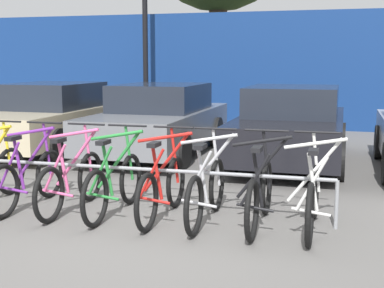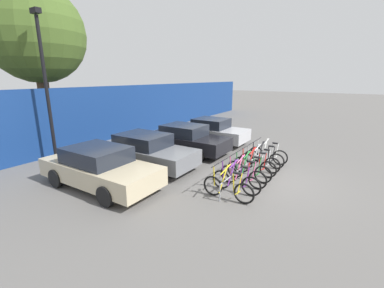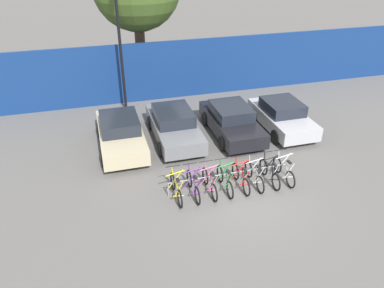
{
  "view_description": "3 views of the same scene",
  "coord_description": "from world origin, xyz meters",
  "px_view_note": "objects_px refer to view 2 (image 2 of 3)",
  "views": [
    {
      "loc": [
        2.07,
        -5.29,
        1.85
      ],
      "look_at": [
        0.14,
        1.51,
        0.75
      ],
      "focal_mm": 50.0,
      "sensor_mm": 36.0,
      "label": 1
    },
    {
      "loc": [
        -9.09,
        -2.45,
        3.68
      ],
      "look_at": [
        -1.16,
        2.6,
        1.22
      ],
      "focal_mm": 24.0,
      "sensor_mm": 36.0,
      "label": 2
    },
    {
      "loc": [
        -4.7,
        -9.79,
        8.23
      ],
      "look_at": [
        -1.36,
        2.07,
        1.17
      ],
      "focal_mm": 35.0,
      "sensor_mm": 36.0,
      "label": 3
    }
  ],
  "objects_px": {
    "car_black": "(186,139)",
    "tree_behind_hoarding": "(36,35)",
    "bike_rack": "(248,165)",
    "bicycle_pink": "(243,176)",
    "car_silver": "(212,131)",
    "lamp_post": "(46,82)",
    "bicycle_black": "(264,158)",
    "bicycle_white": "(268,155)",
    "bicycle_green": "(249,171)",
    "bicycle_purple": "(236,181)",
    "bicycle_silver": "(259,162)",
    "bicycle_yellow": "(228,188)",
    "car_grey": "(145,151)",
    "bicycle_red": "(255,166)",
    "car_beige": "(100,167)"
  },
  "relations": [
    {
      "from": "car_black",
      "to": "tree_behind_hoarding",
      "type": "bearing_deg",
      "value": 113.57
    },
    {
      "from": "bike_rack",
      "to": "tree_behind_hoarding",
      "type": "bearing_deg",
      "value": 98.1
    },
    {
      "from": "bicycle_pink",
      "to": "car_silver",
      "type": "bearing_deg",
      "value": 41.82
    },
    {
      "from": "bike_rack",
      "to": "lamp_post",
      "type": "height_order",
      "value": "lamp_post"
    },
    {
      "from": "bicycle_black",
      "to": "bicycle_white",
      "type": "height_order",
      "value": "same"
    },
    {
      "from": "bicycle_green",
      "to": "bicycle_purple",
      "type": "bearing_deg",
      "value": 179.69
    },
    {
      "from": "bicycle_green",
      "to": "car_silver",
      "type": "height_order",
      "value": "car_silver"
    },
    {
      "from": "bicycle_silver",
      "to": "bicycle_white",
      "type": "bearing_deg",
      "value": 0.24
    },
    {
      "from": "car_black",
      "to": "bicycle_yellow",
      "type": "bearing_deg",
      "value": -131.98
    },
    {
      "from": "bicycle_yellow",
      "to": "bicycle_green",
      "type": "distance_m",
      "value": 1.81
    },
    {
      "from": "bike_rack",
      "to": "bicycle_yellow",
      "type": "relative_size",
      "value": 2.75
    },
    {
      "from": "bike_rack",
      "to": "car_silver",
      "type": "bearing_deg",
      "value": 42.63
    },
    {
      "from": "bicycle_white",
      "to": "car_silver",
      "type": "bearing_deg",
      "value": 67.77
    },
    {
      "from": "bicycle_pink",
      "to": "tree_behind_hoarding",
      "type": "xyz_separation_m",
      "value": [
        -0.66,
        10.77,
        5.3
      ]
    },
    {
      "from": "bicycle_white",
      "to": "bicycle_silver",
      "type": "bearing_deg",
      "value": -176.15
    },
    {
      "from": "bicycle_pink",
      "to": "car_silver",
      "type": "height_order",
      "value": "car_silver"
    },
    {
      "from": "car_grey",
      "to": "car_silver",
      "type": "height_order",
      "value": "same"
    },
    {
      "from": "bicycle_white",
      "to": "bicycle_red",
      "type": "bearing_deg",
      "value": -176.15
    },
    {
      "from": "bike_rack",
      "to": "lamp_post",
      "type": "xyz_separation_m",
      "value": [
        -2.87,
        7.83,
        2.99
      ]
    },
    {
      "from": "car_beige",
      "to": "bicycle_red",
      "type": "bearing_deg",
      "value": -46.72
    },
    {
      "from": "bike_rack",
      "to": "car_black",
      "type": "bearing_deg",
      "value": 68.88
    },
    {
      "from": "car_grey",
      "to": "bicycle_yellow",
      "type": "bearing_deg",
      "value": -102.3
    },
    {
      "from": "bicycle_white",
      "to": "bicycle_black",
      "type": "bearing_deg",
      "value": -176.15
    },
    {
      "from": "bicycle_black",
      "to": "lamp_post",
      "type": "bearing_deg",
      "value": 114.94
    },
    {
      "from": "bicycle_pink",
      "to": "bicycle_silver",
      "type": "relative_size",
      "value": 1.0
    },
    {
      "from": "bicycle_red",
      "to": "bicycle_silver",
      "type": "relative_size",
      "value": 1.0
    },
    {
      "from": "bicycle_yellow",
      "to": "car_beige",
      "type": "distance_m",
      "value": 4.38
    },
    {
      "from": "bike_rack",
      "to": "lamp_post",
      "type": "bearing_deg",
      "value": 110.16
    },
    {
      "from": "bicycle_yellow",
      "to": "bicycle_purple",
      "type": "height_order",
      "value": "same"
    },
    {
      "from": "bicycle_black",
      "to": "car_grey",
      "type": "relative_size",
      "value": 0.39
    },
    {
      "from": "bicycle_green",
      "to": "bicycle_black",
      "type": "relative_size",
      "value": 1.0
    },
    {
      "from": "bicycle_black",
      "to": "car_silver",
      "type": "height_order",
      "value": "car_silver"
    },
    {
      "from": "bicycle_green",
      "to": "lamp_post",
      "type": "height_order",
      "value": "lamp_post"
    },
    {
      "from": "bicycle_yellow",
      "to": "bicycle_silver",
      "type": "distance_m",
      "value": 2.96
    },
    {
      "from": "bicycle_red",
      "to": "bicycle_silver",
      "type": "xyz_separation_m",
      "value": [
        0.54,
        0.0,
        0.0
      ]
    },
    {
      "from": "bicycle_pink",
      "to": "car_black",
      "type": "relative_size",
      "value": 0.4
    },
    {
      "from": "car_grey",
      "to": "lamp_post",
      "type": "distance_m",
      "value": 4.98
    },
    {
      "from": "bicycle_green",
      "to": "tree_behind_hoarding",
      "type": "xyz_separation_m",
      "value": [
        -1.24,
        10.77,
        5.3
      ]
    },
    {
      "from": "bicycle_yellow",
      "to": "bicycle_black",
      "type": "relative_size",
      "value": 1.0
    },
    {
      "from": "bicycle_yellow",
      "to": "lamp_post",
      "type": "relative_size",
      "value": 0.27
    },
    {
      "from": "bicycle_pink",
      "to": "tree_behind_hoarding",
      "type": "height_order",
      "value": "tree_behind_hoarding"
    },
    {
      "from": "bicycle_red",
      "to": "car_grey",
      "type": "relative_size",
      "value": 0.39
    },
    {
      "from": "bicycle_silver",
      "to": "car_grey",
      "type": "bearing_deg",
      "value": 116.04
    },
    {
      "from": "bicycle_white",
      "to": "bicycle_green",
      "type": "bearing_deg",
      "value": -176.15
    },
    {
      "from": "bicycle_green",
      "to": "bicycle_black",
      "type": "xyz_separation_m",
      "value": [
        1.77,
        0.0,
        0.0
      ]
    },
    {
      "from": "bicycle_red",
      "to": "car_grey",
      "type": "xyz_separation_m",
      "value": [
        -1.51,
        4.22,
        0.31
      ]
    },
    {
      "from": "bike_rack",
      "to": "tree_behind_hoarding",
      "type": "height_order",
      "value": "tree_behind_hoarding"
    },
    {
      "from": "lamp_post",
      "to": "bicycle_white",
      "type": "bearing_deg",
      "value": -58.14
    },
    {
      "from": "bicycle_yellow",
      "to": "lamp_post",
      "type": "bearing_deg",
      "value": 94.75
    },
    {
      "from": "bike_rack",
      "to": "car_beige",
      "type": "distance_m",
      "value": 5.32
    }
  ]
}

